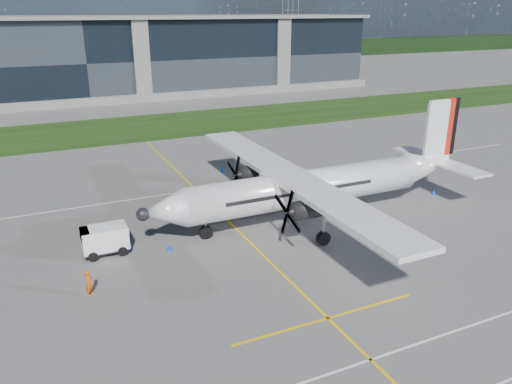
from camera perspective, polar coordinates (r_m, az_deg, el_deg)
The scene contains 13 objects.
ground at distance 69.42m, azimuth -15.02°, elevation 5.50°, with size 400.00×400.00×0.00m, color #555351.
grass_strip at distance 77.10m, azimuth -16.13°, elevation 6.83°, with size 400.00×18.00×0.04m, color black.
terminal_building at distance 107.43m, azimuth -19.46°, elevation 14.11°, with size 120.00×20.00×15.00m, color black.
tree_line at distance 167.39m, azimuth -21.66°, elevation 14.07°, with size 400.00×6.00×6.00m, color black.
pylon_east at distance 200.91m, azimuth 3.94°, elevation 19.60°, with size 9.00×4.60×30.00m, color gray, non-canonical shape.
yellow_taxiway_centerline at distance 42.50m, azimuth -3.48°, elevation -3.08°, with size 0.20×70.00×0.01m, color yellow.
turboprop_aircraft at distance 41.43m, azimuth 7.06°, elevation 2.97°, with size 29.66×30.75×9.23m, color white, non-canonical shape.
baggage_tug at distance 37.87m, azimuth -16.88°, elevation -5.30°, with size 3.43×2.06×2.06m, color white, non-canonical shape.
ground_crew_person at distance 32.88m, azimuth -18.56°, elevation -9.66°, with size 0.79×0.57×1.95m, color #F25907.
safety_cone_fwd at distance 38.38m, azimuth -14.21°, elevation -5.97°, with size 0.36×0.36×0.50m, color #0D3FEC.
safety_cone_tail at distance 50.95m, azimuth 19.63°, elevation 0.04°, with size 0.36×0.36×0.50m, color #0D3FEC.
safety_cone_stbdwing at distance 54.72m, azimuth -3.85°, elevation 2.56°, with size 0.36×0.36×0.50m, color #0D3FEC.
safety_cone_nose_port at distance 37.60m, azimuth -9.86°, elevation -6.19°, with size 0.36×0.36×0.50m, color #0D3FEC.
Camera 1 is at (-11.04, -26.46, 16.73)m, focal length 35.00 mm.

